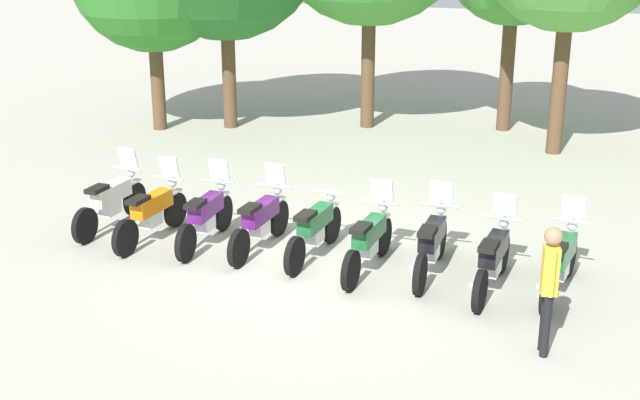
{
  "coord_description": "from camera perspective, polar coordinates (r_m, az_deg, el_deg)",
  "views": [
    {
      "loc": [
        3.69,
        -12.33,
        5.45
      ],
      "look_at": [
        0.0,
        0.5,
        0.9
      ],
      "focal_mm": 47.33,
      "sensor_mm": 36.0,
      "label": 1
    }
  ],
  "objects": [
    {
      "name": "ground_plane",
      "position": [
        13.98,
        -0.57,
        -4.13
      ],
      "size": [
        80.0,
        80.0,
        0.0
      ],
      "primitive_type": "plane",
      "color": "#ADA899"
    },
    {
      "name": "motorcycle_0",
      "position": [
        15.71,
        -13.93,
        -0.05
      ],
      "size": [
        0.62,
        2.19,
        1.37
      ],
      "rotation": [
        0.0,
        0.0,
        1.48
      ],
      "color": "black",
      "rests_on": "ground_plane"
    },
    {
      "name": "motorcycle_1",
      "position": [
        14.97,
        -11.28,
        -0.79
      ],
      "size": [
        0.65,
        2.19,
        1.37
      ],
      "rotation": [
        0.0,
        0.0,
        1.45
      ],
      "color": "black",
      "rests_on": "ground_plane"
    },
    {
      "name": "motorcycle_2",
      "position": [
        14.64,
        -7.72,
        -1.06
      ],
      "size": [
        0.62,
        2.19,
        1.37
      ],
      "rotation": [
        0.0,
        0.0,
        1.55
      ],
      "color": "black",
      "rests_on": "ground_plane"
    },
    {
      "name": "motorcycle_3",
      "position": [
        14.31,
        -4.04,
        -1.39
      ],
      "size": [
        0.64,
        2.19,
        1.37
      ],
      "rotation": [
        0.0,
        0.0,
        1.46
      ],
      "color": "black",
      "rests_on": "ground_plane"
    },
    {
      "name": "motorcycle_4",
      "position": [
        13.95,
        -0.37,
        -1.96
      ],
      "size": [
        0.65,
        2.19,
        0.99
      ],
      "rotation": [
        0.0,
        0.0,
        1.45
      ],
      "color": "black",
      "rests_on": "ground_plane"
    },
    {
      "name": "motorcycle_5",
      "position": [
        13.45,
        3.32,
        -2.73
      ],
      "size": [
        0.64,
        2.19,
        1.37
      ],
      "rotation": [
        0.0,
        0.0,
        1.46
      ],
      "color": "black",
      "rests_on": "ground_plane"
    },
    {
      "name": "motorcycle_6",
      "position": [
        13.42,
        7.55,
        -2.92
      ],
      "size": [
        0.62,
        2.19,
        1.37
      ],
      "rotation": [
        0.0,
        0.0,
        1.52
      ],
      "color": "black",
      "rests_on": "ground_plane"
    },
    {
      "name": "motorcycle_7",
      "position": [
        13.01,
        11.62,
        -3.87
      ],
      "size": [
        0.66,
        2.18,
        1.37
      ],
      "rotation": [
        0.0,
        0.0,
        1.44
      ],
      "color": "black",
      "rests_on": "ground_plane"
    },
    {
      "name": "motorcycle_8",
      "position": [
        13.15,
        15.97,
        -3.98
      ],
      "size": [
        0.74,
        2.17,
        1.37
      ],
      "rotation": [
        0.0,
        0.0,
        1.38
      ],
      "color": "black",
      "rests_on": "ground_plane"
    },
    {
      "name": "person_0",
      "position": [
        11.12,
        15.24,
        -5.27
      ],
      "size": [
        0.27,
        0.41,
        1.75
      ],
      "rotation": [
        0.0,
        0.0,
        0.16
      ],
      "color": "black",
      "rests_on": "ground_plane"
    }
  ]
}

